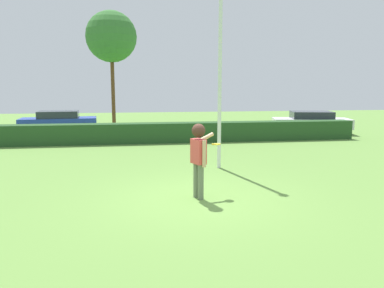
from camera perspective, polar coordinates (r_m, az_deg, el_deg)
name	(u,v)px	position (r m, az deg, el deg)	size (l,w,h in m)	color
ground_plane	(197,199)	(8.77, 0.80, -8.50)	(60.00, 60.00, 0.00)	#659140
person	(199,152)	(8.56, 1.07, -1.22)	(0.64, 0.75, 1.78)	slate
frisbee	(216,144)	(8.94, 3.77, -0.02)	(0.22, 0.22, 0.03)	yellow
lamppost	(220,61)	(11.80, 4.38, 12.76)	(0.24, 0.24, 6.21)	silver
hedge_row	(166,133)	(17.51, -4.08, 1.79)	(18.70, 0.90, 0.93)	#254A22
parked_car_blue	(59,121)	(22.55, -20.02, 3.44)	(4.34, 2.12, 1.25)	#263FA5
parked_car_white	(311,121)	(21.85, 18.04, 3.38)	(4.48, 2.63, 1.25)	white
maple_tree	(111,37)	(26.10, -12.45, 15.95)	(3.40, 3.40, 7.64)	brown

